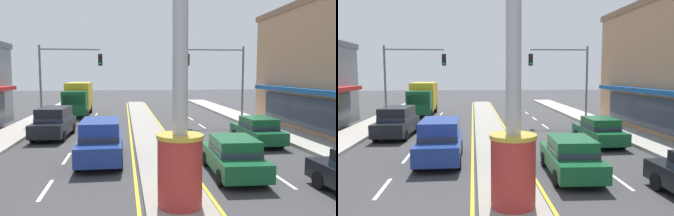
{
  "view_description": "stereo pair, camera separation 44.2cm",
  "coord_description": "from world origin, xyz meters",
  "views": [
    {
      "loc": [
        -1.58,
        -2.51,
        4.0
      ],
      "look_at": [
        0.2,
        11.06,
        2.6
      ],
      "focal_mm": 35.92,
      "sensor_mm": 36.0,
      "label": 1
    },
    {
      "loc": [
        -1.15,
        -2.57,
        4.0
      ],
      "look_at": [
        0.2,
        11.06,
        2.6
      ],
      "focal_mm": 35.92,
      "sensor_mm": 36.0,
      "label": 2
    }
  ],
  "objects": [
    {
      "name": "median_strip",
      "position": [
        0.0,
        18.0,
        0.07
      ],
      "size": [
        2.03,
        52.0,
        0.14
      ],
      "primitive_type": "cube",
      "color": "gray",
      "rests_on": "ground"
    },
    {
      "name": "sidewalk_right",
      "position": [
        8.84,
        16.0,
        0.09
      ],
      "size": [
        2.45,
        60.0,
        0.18
      ],
      "primitive_type": "cube",
      "color": "#ADA89E",
      "rests_on": "ground"
    },
    {
      "name": "lane_markings",
      "position": [
        0.0,
        16.65,
        0.0
      ],
      "size": [
        8.77,
        52.0,
        0.01
      ],
      "color": "silver",
      "rests_on": "ground"
    },
    {
      "name": "district_sign",
      "position": [
        -0.0,
        6.89,
        4.23
      ],
      "size": [
        6.11,
        1.37,
        8.61
      ],
      "color": "#B7332D",
      "rests_on": "median_strip"
    },
    {
      "name": "traffic_light_left_side",
      "position": [
        -6.25,
        24.66,
        4.25
      ],
      "size": [
        4.86,
        0.46,
        6.2
      ],
      "color": "slate",
      "rests_on": "ground"
    },
    {
      "name": "traffic_light_right_side",
      "position": [
        6.25,
        23.79,
        4.25
      ],
      "size": [
        4.86,
        0.46,
        6.2
      ],
      "color": "slate",
      "rests_on": "ground"
    },
    {
      "name": "box_truck_near_right_lane",
      "position": [
        -5.99,
        30.83,
        1.69
      ],
      "size": [
        2.31,
        6.93,
        3.12
      ],
      "color": "#14562D",
      "rests_on": "ground"
    },
    {
      "name": "sedan_far_right_lane",
      "position": [
        5.97,
        15.63,
        0.79
      ],
      "size": [
        1.89,
        4.33,
        1.53
      ],
      "color": "#14562D",
      "rests_on": "ground"
    },
    {
      "name": "sedan_near_left_lane",
      "position": [
        2.66,
        10.02,
        0.79
      ],
      "size": [
        1.98,
        4.37,
        1.53
      ],
      "color": "#14562D",
      "rests_on": "ground"
    },
    {
      "name": "suv_far_left_oncoming",
      "position": [
        -5.96,
        19.08,
        0.98
      ],
      "size": [
        2.15,
        4.69,
        1.9
      ],
      "color": "black",
      "rests_on": "ground"
    },
    {
      "name": "suv_kerb_right",
      "position": [
        -2.66,
        12.81,
        0.98
      ],
      "size": [
        2.0,
        4.62,
        1.9
      ],
      "color": "navy",
      "rests_on": "ground"
    }
  ]
}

